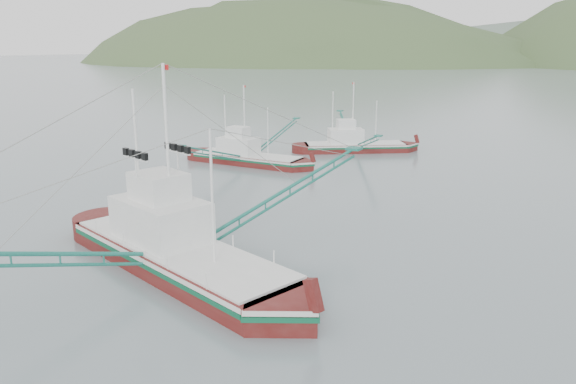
% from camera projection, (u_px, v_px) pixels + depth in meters
% --- Properties ---
extents(ground, '(1200.00, 1200.00, 0.00)m').
position_uv_depth(ground, '(240.00, 269.00, 32.55)').
color(ground, slate).
rests_on(ground, ground).
extents(main_boat, '(17.68, 30.11, 12.55)m').
position_uv_depth(main_boat, '(176.00, 229.00, 31.83)').
color(main_boat, '#4F0F0D').
rests_on(main_boat, ground).
extents(bg_boat_far, '(15.39, 20.20, 8.98)m').
position_uv_depth(bg_boat_far, '(355.00, 136.00, 67.79)').
color(bg_boat_far, '#4F0F0D').
rests_on(bg_boat_far, ground).
extents(bg_boat_left, '(12.51, 22.60, 9.14)m').
position_uv_depth(bg_boat_left, '(247.00, 152.00, 60.86)').
color(bg_boat_left, '#4F0F0D').
rests_on(bg_boat_left, ground).
extents(headland_left, '(448.00, 308.00, 210.00)m').
position_uv_depth(headland_left, '(293.00, 62.00, 421.74)').
color(headland_left, '#3C532B').
rests_on(headland_left, ground).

